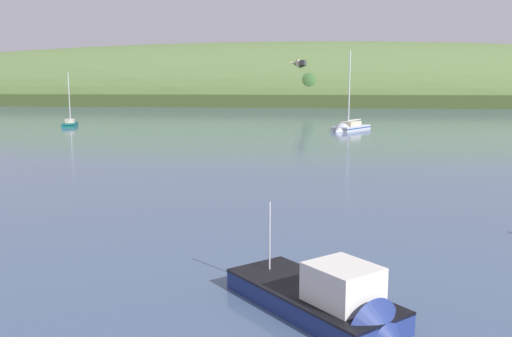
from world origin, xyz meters
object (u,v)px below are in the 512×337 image
at_px(sailboat_midwater_white, 71,125).
at_px(fishing_boat_moored, 328,306).
at_px(dockside_crane, 297,84).
at_px(sailboat_near_mooring, 348,129).

height_order(sailboat_midwater_white, fishing_boat_moored, sailboat_midwater_white).
bearing_deg(dockside_crane, sailboat_midwater_white, 93.99).
xyz_separation_m(dockside_crane, sailboat_midwater_white, (-35.22, -100.46, -7.38)).
relative_size(dockside_crane, sailboat_near_mooring, 1.19).
height_order(dockside_crane, sailboat_near_mooring, dockside_crane).
bearing_deg(fishing_boat_moored, sailboat_midwater_white, 168.27).
bearing_deg(sailboat_midwater_white, dockside_crane, -38.62).
distance_m(dockside_crane, sailboat_midwater_white, 106.71).
xyz_separation_m(dockside_crane, fishing_boat_moored, (7.47, -173.00, -7.23)).
bearing_deg(sailboat_near_mooring, sailboat_midwater_white, -65.55).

